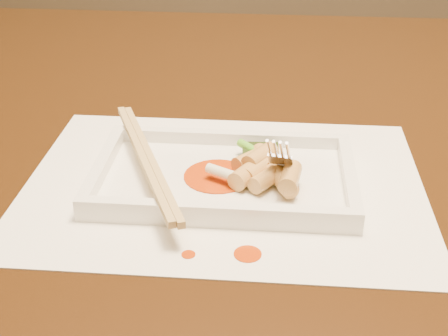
# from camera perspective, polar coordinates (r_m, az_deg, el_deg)

# --- Properties ---
(table) EXTENTS (1.40, 0.90, 0.75)m
(table) POSITION_cam_1_polar(r_m,az_deg,el_deg) (0.83, 4.12, -1.32)
(table) COLOR black
(table) RESTS_ON ground
(placemat) EXTENTS (0.40, 0.30, 0.00)m
(placemat) POSITION_cam_1_polar(r_m,az_deg,el_deg) (0.63, 0.00, -1.48)
(placemat) COLOR white
(placemat) RESTS_ON table
(sauce_splatter_a) EXTENTS (0.02, 0.02, 0.00)m
(sauce_splatter_a) POSITION_cam_1_polar(r_m,az_deg,el_deg) (0.53, 2.18, -7.86)
(sauce_splatter_a) COLOR #BC3705
(sauce_splatter_a) RESTS_ON placemat
(sauce_splatter_b) EXTENTS (0.01, 0.01, 0.00)m
(sauce_splatter_b) POSITION_cam_1_polar(r_m,az_deg,el_deg) (0.53, -3.27, -7.90)
(sauce_splatter_b) COLOR #BC3705
(sauce_splatter_b) RESTS_ON placemat
(plate_base) EXTENTS (0.26, 0.16, 0.01)m
(plate_base) POSITION_cam_1_polar(r_m,az_deg,el_deg) (0.63, 0.00, -1.11)
(plate_base) COLOR white
(plate_base) RESTS_ON placemat
(plate_rim_far) EXTENTS (0.26, 0.01, 0.01)m
(plate_rim_far) POSITION_cam_1_polar(r_m,az_deg,el_deg) (0.69, 0.53, 2.80)
(plate_rim_far) COLOR white
(plate_rim_far) RESTS_ON plate_base
(plate_rim_near) EXTENTS (0.26, 0.01, 0.01)m
(plate_rim_near) POSITION_cam_1_polar(r_m,az_deg,el_deg) (0.56, -0.65, -3.98)
(plate_rim_near) COLOR white
(plate_rim_near) RESTS_ON plate_base
(plate_rim_left) EXTENTS (0.01, 0.14, 0.01)m
(plate_rim_left) POSITION_cam_1_polar(r_m,az_deg,el_deg) (0.64, -11.06, 0.23)
(plate_rim_left) COLOR white
(plate_rim_left) RESTS_ON plate_base
(plate_rim_right) EXTENTS (0.01, 0.14, 0.01)m
(plate_rim_right) POSITION_cam_1_polar(r_m,az_deg,el_deg) (0.63, 11.39, -0.72)
(plate_rim_right) COLOR white
(plate_rim_right) RESTS_ON plate_base
(veg_piece) EXTENTS (0.04, 0.03, 0.01)m
(veg_piece) POSITION_cam_1_polar(r_m,az_deg,el_deg) (0.66, 3.35, 1.39)
(veg_piece) COLOR black
(veg_piece) RESTS_ON plate_base
(scallion_white) EXTENTS (0.04, 0.03, 0.01)m
(scallion_white) POSITION_cam_1_polar(r_m,az_deg,el_deg) (0.61, 0.08, -0.49)
(scallion_white) COLOR #EAEACC
(scallion_white) RESTS_ON plate_base
(scallion_green) EXTENTS (0.06, 0.07, 0.01)m
(scallion_green) POSITION_cam_1_polar(r_m,az_deg,el_deg) (0.64, 3.93, 0.96)
(scallion_green) COLOR #48A71B
(scallion_green) RESTS_ON plate_base
(chopstick_a) EXTENTS (0.10, 0.23, 0.01)m
(chopstick_a) POSITION_cam_1_polar(r_m,az_deg,el_deg) (0.63, -7.46, 0.91)
(chopstick_a) COLOR tan
(chopstick_a) RESTS_ON plate_rim_near
(chopstick_b) EXTENTS (0.10, 0.23, 0.01)m
(chopstick_b) POSITION_cam_1_polar(r_m,az_deg,el_deg) (0.63, -6.75, 0.88)
(chopstick_b) COLOR tan
(chopstick_b) RESTS_ON plate_rim_near
(fork) EXTENTS (0.09, 0.10, 0.14)m
(fork) POSITION_cam_1_polar(r_m,az_deg,el_deg) (0.61, 6.77, 5.82)
(fork) COLOR silver
(fork) RESTS_ON plate_base
(sauce_blob_0) EXTENTS (0.07, 0.07, 0.00)m
(sauce_blob_0) POSITION_cam_1_polar(r_m,az_deg,el_deg) (0.63, -0.61, -0.74)
(sauce_blob_0) COLOR #BC3705
(sauce_blob_0) RESTS_ON plate_base
(rice_cake_0) EXTENTS (0.03, 0.04, 0.02)m
(rice_cake_0) POSITION_cam_1_polar(r_m,az_deg,el_deg) (0.64, 3.85, 0.77)
(rice_cake_0) COLOR tan
(rice_cake_0) RESTS_ON plate_base
(rice_cake_1) EXTENTS (0.03, 0.05, 0.02)m
(rice_cake_1) POSITION_cam_1_polar(r_m,az_deg,el_deg) (0.60, 5.31, -1.10)
(rice_cake_1) COLOR tan
(rice_cake_1) RESTS_ON plate_base
(rice_cake_2) EXTENTS (0.04, 0.04, 0.02)m
(rice_cake_2) POSITION_cam_1_polar(r_m,az_deg,el_deg) (0.63, 3.34, 0.98)
(rice_cake_2) COLOR tan
(rice_cake_2) RESTS_ON plate_base
(rice_cake_3) EXTENTS (0.04, 0.05, 0.02)m
(rice_cake_3) POSITION_cam_1_polar(r_m,az_deg,el_deg) (0.62, 3.25, -0.02)
(rice_cake_3) COLOR tan
(rice_cake_3) RESTS_ON plate_base
(rice_cake_4) EXTENTS (0.04, 0.05, 0.02)m
(rice_cake_4) POSITION_cam_1_polar(r_m,az_deg,el_deg) (0.61, 4.21, -0.79)
(rice_cake_4) COLOR tan
(rice_cake_4) RESTS_ON plate_base
(rice_cake_5) EXTENTS (0.02, 0.04, 0.02)m
(rice_cake_5) POSITION_cam_1_polar(r_m,az_deg,el_deg) (0.60, 6.07, -0.86)
(rice_cake_5) COLOR tan
(rice_cake_5) RESTS_ON plate_base
(rice_cake_6) EXTENTS (0.04, 0.05, 0.02)m
(rice_cake_6) POSITION_cam_1_polar(r_m,az_deg,el_deg) (0.61, 2.33, -0.41)
(rice_cake_6) COLOR tan
(rice_cake_6) RESTS_ON plate_base
(rice_cake_7) EXTENTS (0.04, 0.04, 0.02)m
(rice_cake_7) POSITION_cam_1_polar(r_m,az_deg,el_deg) (0.64, 2.63, 0.86)
(rice_cake_7) COLOR tan
(rice_cake_7) RESTS_ON plate_base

